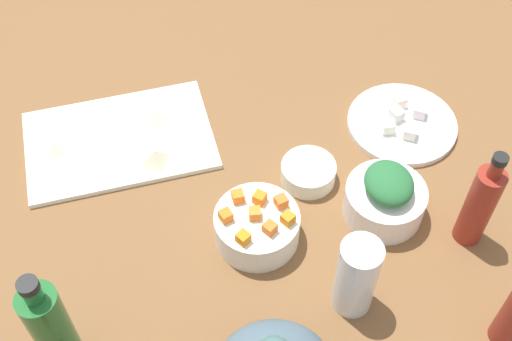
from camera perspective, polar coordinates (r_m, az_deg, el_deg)
The scene contains 26 objects.
tabletop at distance 115.01cm, azimuth 0.00°, elevation -2.01°, with size 190.00×190.00×3.00cm, color brown.
cutting_board at distance 122.61cm, azimuth -11.69°, elevation 2.57°, with size 33.31×21.89×1.00cm, color white.
plate_tofu at distance 125.56cm, azimuth 12.46°, elevation 3.94°, with size 20.18×20.18×1.20cm, color white.
bowl_greens at distance 110.47cm, azimuth 10.99°, elevation -2.64°, with size 13.24×13.24×6.04cm, color white.
bowl_carrots at distance 105.80cm, azimuth 0.08°, elevation -4.89°, with size 13.67×13.67×5.72cm, color white.
bowl_small_side at distance 114.31cm, azimuth 4.47°, elevation -0.01°, with size 9.46×9.46×3.52cm, color white.
bottle_1 at distance 107.04cm, azimuth 18.71°, elevation -2.82°, with size 4.51×4.51×19.99cm.
bottle_3 at distance 93.90cm, azimuth -17.18°, elevation -12.89°, with size 5.37×5.37×21.85cm.
drinking_glass_0 at distance 97.12cm, azimuth 8.64°, elevation -9.03°, with size 6.12×6.12×14.58cm, color white.
carrot_cube_0 at distance 104.64cm, azimuth -1.58°, elevation -2.25°, with size 1.80×1.80×1.80cm, color orange.
carrot_cube_1 at distance 100.24cm, azimuth -1.11°, elevation -5.83°, with size 1.80×1.80×1.80cm, color orange.
carrot_cube_2 at distance 104.09cm, azimuth 2.17°, elevation -2.69°, with size 1.80×1.80×1.80cm, color orange.
carrot_cube_3 at distance 101.20cm, azimuth 1.20°, elevation -4.98°, with size 1.80×1.80×1.80cm, color orange.
carrot_cube_4 at distance 104.44cm, azimuth 0.32°, elevation -2.37°, with size 1.80×1.80×1.80cm, color orange.
carrot_cube_5 at distance 102.70cm, azimuth -0.11°, elevation -3.72°, with size 1.80×1.80×1.80cm, color orange.
carrot_cube_6 at distance 102.55cm, azimuth -2.62°, elevation -3.92°, with size 1.80×1.80×1.80cm, color orange.
carrot_cube_7 at distance 102.28cm, azimuth 2.76°, elevation -4.16°, with size 1.80×1.80×1.80cm, color orange.
chopped_greens_mound at distance 106.52cm, azimuth 11.39°, elevation -1.07°, with size 9.05×7.82×3.98cm, color #286936.
tofu_cube_0 at distance 124.58cm, azimuth 12.03°, elevation 4.72°, with size 2.20×2.20×2.20cm, color silver.
tofu_cube_1 at distance 127.15cm, azimuth 12.28°, elevation 5.86°, with size 2.20×2.20×2.20cm, color #FAE6CF.
tofu_cube_2 at distance 122.08cm, azimuth 13.16°, elevation 3.19°, with size 2.20×2.20×2.20cm, color white.
tofu_cube_3 at distance 126.09cm, azimuth 13.93°, elevation 4.95°, with size 2.20×2.20×2.20cm, color white.
tofu_cube_4 at distance 122.15cm, azimuth 11.28°, elevation 3.69°, with size 2.20×2.20×2.20cm, color white.
dumpling_0 at distance 122.42cm, azimuth -16.91°, elevation 2.09°, with size 4.90×4.67×2.28cm, color beige.
dumpling_1 at distance 123.27cm, azimuth -9.17°, elevation 4.58°, with size 5.58×5.29×2.29cm, color beige.
dumpling_2 at distance 116.69cm, azimuth -8.71°, elevation 1.23°, with size 4.32×3.98×2.56cm, color beige.
Camera 1 is at (15.94, 66.41, 94.03)cm, focal length 46.42 mm.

